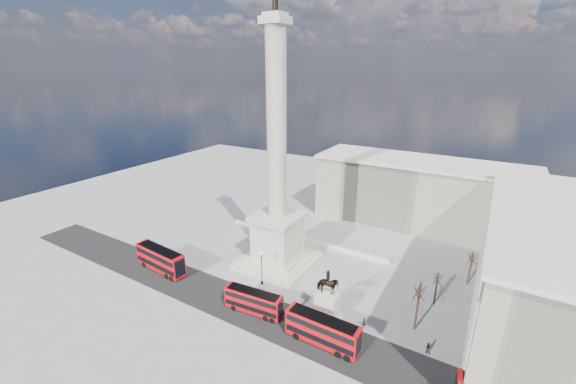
% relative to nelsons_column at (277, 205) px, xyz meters
% --- Properties ---
extents(ground, '(180.00, 180.00, 0.00)m').
position_rel_nelsons_column_xyz_m(ground, '(0.00, -5.00, -12.92)').
color(ground, '#9A9692').
rests_on(ground, ground).
extents(asphalt_road, '(120.00, 9.00, 0.01)m').
position_rel_nelsons_column_xyz_m(asphalt_road, '(5.00, -15.00, -12.91)').
color(asphalt_road, black).
rests_on(asphalt_road, ground).
extents(nelsons_column, '(14.00, 14.00, 49.85)m').
position_rel_nelsons_column_xyz_m(nelsons_column, '(0.00, 0.00, 0.00)').
color(nelsons_column, beige).
rests_on(nelsons_column, ground).
extents(balustrade_wall, '(40.00, 0.60, 1.10)m').
position_rel_nelsons_column_xyz_m(balustrade_wall, '(0.00, 11.00, -12.37)').
color(balustrade_wall, beige).
rests_on(balustrade_wall, ground).
extents(building_east, '(19.00, 46.00, 18.60)m').
position_rel_nelsons_column_xyz_m(building_east, '(45.00, 5.00, -3.59)').
color(building_east, beige).
rests_on(building_east, ground).
extents(building_northeast, '(51.00, 17.00, 16.60)m').
position_rel_nelsons_column_xyz_m(building_northeast, '(20.00, 35.00, -4.59)').
color(building_northeast, beige).
rests_on(building_northeast, ground).
extents(red_bus_a, '(12.04, 3.62, 4.81)m').
position_rel_nelsons_column_xyz_m(red_bus_a, '(-18.17, -14.34, -10.39)').
color(red_bus_a, '#BC090C').
rests_on(red_bus_a, ground).
extents(red_bus_b, '(10.04, 3.21, 4.00)m').
position_rel_nelsons_column_xyz_m(red_bus_b, '(5.02, -15.26, -10.82)').
color(red_bus_b, '#BC090C').
rests_on(red_bus_b, ground).
extents(red_bus_c, '(11.10, 2.76, 4.49)m').
position_rel_nelsons_column_xyz_m(red_bus_c, '(17.71, -15.89, -10.56)').
color(red_bus_c, '#BC090C').
rests_on(red_bus_c, ground).
extents(victorian_lamp, '(0.58, 0.58, 6.72)m').
position_rel_nelsons_column_xyz_m(victorian_lamp, '(1.56, -8.01, -8.96)').
color(victorian_lamp, black).
rests_on(victorian_lamp, ground).
extents(equestrian_statue, '(4.36, 3.27, 8.98)m').
position_rel_nelsons_column_xyz_m(equestrian_statue, '(15.92, -10.69, -9.76)').
color(equestrian_statue, beige).
rests_on(equestrian_statue, ground).
extents(bare_tree_near, '(1.99, 1.99, 8.72)m').
position_rel_nelsons_column_xyz_m(bare_tree_near, '(28.59, -5.89, -6.05)').
color(bare_tree_near, '#332319').
rests_on(bare_tree_near, ground).
extents(bare_tree_mid, '(1.67, 1.67, 6.33)m').
position_rel_nelsons_column_xyz_m(bare_tree_mid, '(30.08, 2.27, -7.93)').
color(bare_tree_mid, '#332319').
rests_on(bare_tree_mid, ground).
extents(bare_tree_far, '(1.73, 1.73, 7.06)m').
position_rel_nelsons_column_xyz_m(bare_tree_far, '(34.41, 11.65, -7.36)').
color(bare_tree_far, '#332319').
rests_on(bare_tree_far, ground).
extents(pedestrian_walking, '(0.63, 0.42, 1.68)m').
position_rel_nelsons_column_xyz_m(pedestrian_walking, '(21.76, -9.45, -12.08)').
color(pedestrian_walking, black).
rests_on(pedestrian_walking, ground).
extents(pedestrian_standing, '(0.85, 0.67, 1.75)m').
position_rel_nelsons_column_xyz_m(pedestrian_standing, '(31.19, -9.90, -12.04)').
color(pedestrian_standing, black).
rests_on(pedestrian_standing, ground).
extents(pedestrian_crossing, '(1.11, 1.16, 1.94)m').
position_rel_nelsons_column_xyz_m(pedestrian_crossing, '(15.11, -8.05, -11.95)').
color(pedestrian_crossing, black).
rests_on(pedestrian_crossing, ground).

